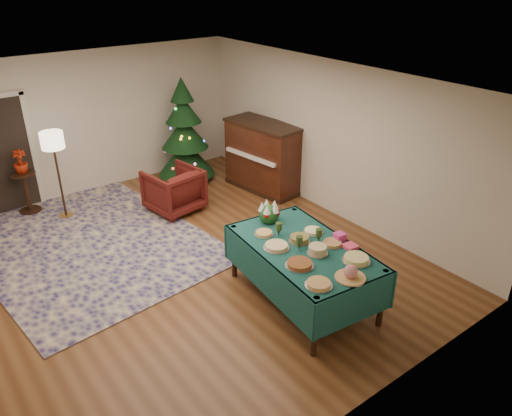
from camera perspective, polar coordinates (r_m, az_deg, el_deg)
room_shell at (r=7.14m, az=-8.79°, el=3.09°), size 7.00×7.00×7.00m
doorway at (r=9.89m, az=-26.97°, el=5.59°), size 1.08×0.04×2.16m
rug at (r=8.57m, az=-18.47°, el=-3.87°), size 3.61×4.50×0.02m
buffet_table at (r=6.58m, az=5.43°, el=-5.65°), size 1.46×2.23×0.82m
platter_0 at (r=5.77m, az=7.17°, el=-8.61°), size 0.32×0.32×0.05m
platter_1 at (r=5.92m, az=10.76°, el=-7.36°), size 0.37×0.37×0.18m
platter_2 at (r=6.27m, az=11.38°, el=-5.74°), size 0.35×0.35×0.07m
platter_3 at (r=6.09m, az=4.99°, el=-6.40°), size 0.35×0.35×0.06m
platter_4 at (r=6.34m, az=7.05°, el=-4.79°), size 0.27×0.27×0.11m
platter_5 at (r=6.57m, az=8.69°, el=-4.02°), size 0.28×0.28×0.05m
platter_6 at (r=6.43m, az=2.35°, el=-4.40°), size 0.34×0.34×0.06m
platter_7 at (r=6.58m, az=4.99°, el=-3.56°), size 0.29×0.29×0.08m
platter_8 at (r=6.82m, az=6.55°, el=-2.64°), size 0.28×0.28×0.05m
platter_9 at (r=6.73m, az=0.91°, el=-2.91°), size 0.26×0.26×0.05m
goblet_0 at (r=6.67m, az=2.62°, el=-2.39°), size 0.09×0.09×0.19m
goblet_1 at (r=6.57m, az=7.20°, el=-3.10°), size 0.09×0.09×0.19m
goblet_2 at (r=6.38m, az=4.97°, el=-3.96°), size 0.09×0.09×0.19m
napkin_stack at (r=6.54m, az=10.71°, el=-4.33°), size 0.18×0.18×0.04m
gift_box at (r=6.66m, az=9.52°, el=-3.29°), size 0.14×0.14×0.11m
centerpiece at (r=7.01m, az=1.50°, el=-0.51°), size 0.30×0.30×0.34m
armchair at (r=9.15m, az=-9.39°, el=2.26°), size 0.98×0.93×0.89m
floor_lamp at (r=9.14m, az=-22.18°, el=6.62°), size 0.38×0.38×1.58m
side_table at (r=9.91m, az=-24.70°, el=1.56°), size 0.43×0.43×0.77m
potted_plant at (r=9.73m, az=-25.26°, el=4.29°), size 0.24×0.43×0.24m
christmas_tree at (r=10.37m, az=-8.17°, el=8.29°), size 1.41×1.41×2.12m
piano at (r=9.87m, az=0.84°, el=5.83°), size 0.93×1.66×1.37m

